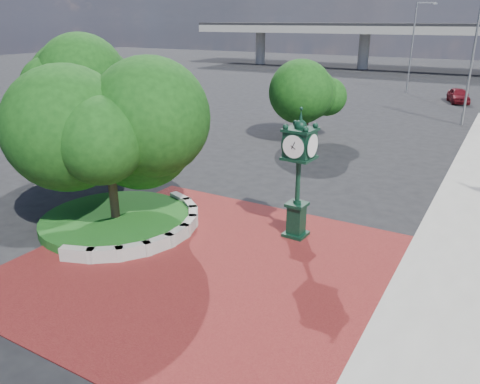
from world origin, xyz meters
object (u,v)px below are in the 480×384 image
(parked_car, at_px, (459,96))
(street_lamp_near, at_px, (478,48))
(street_lamp_far, at_px, (415,41))
(post_clock, at_px, (299,170))

(parked_car, height_order, street_lamp_near, street_lamp_near)
(parked_car, xyz_separation_m, street_lamp_far, (-5.82, 4.62, 5.04))
(post_clock, height_order, parked_car, post_clock)
(street_lamp_near, bearing_deg, parked_car, 99.07)
(post_clock, xyz_separation_m, street_lamp_far, (-4.14, 42.15, 3.01))
(street_lamp_near, bearing_deg, post_clock, -97.77)
(street_lamp_near, distance_m, street_lamp_far, 17.95)
(street_lamp_near, relative_size, street_lamp_far, 1.04)
(post_clock, xyz_separation_m, parked_car, (1.68, 37.53, -2.03))
(post_clock, bearing_deg, street_lamp_far, 95.61)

